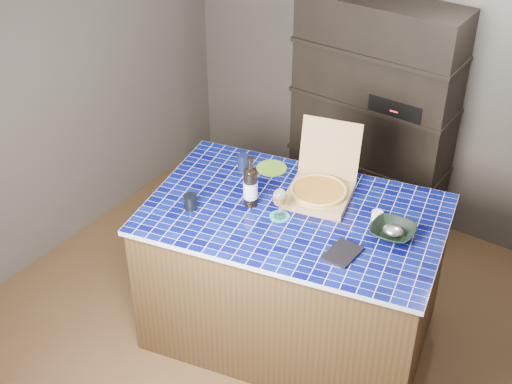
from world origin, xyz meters
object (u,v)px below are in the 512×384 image
Objects in this scene: pizza_box at (320,188)px; wine_glass at (280,198)px; bowl at (393,232)px; kitchen_island at (293,274)px; mead_bottle at (251,186)px; dvd_case at (343,253)px.

pizza_box reaches higher than wine_glass.
kitchen_island is at bearing -168.39° from bowl.
mead_bottle reaches higher than dvd_case.
dvd_case is at bearing -11.43° from wine_glass.
dvd_case is (0.42, -0.19, 0.49)m from kitchen_island.
dvd_case is at bearing -36.18° from kitchen_island.
pizza_box is 1.61× the size of mead_bottle.
dvd_case is at bearing -61.18° from pizza_box.
wine_glass reaches higher than dvd_case.
mead_bottle is (-0.26, -0.08, 0.61)m from kitchen_island.
dvd_case is 0.34m from bowl.
kitchen_island is 0.62m from wine_glass.
kitchen_island is 5.84× the size of mead_bottle.
mead_bottle is at bearing 173.16° from dvd_case.
mead_bottle is 0.87m from bowl.
bowl reaches higher than dvd_case.
mead_bottle is at bearing -166.58° from bowl.
pizza_box reaches higher than mead_bottle.
mead_bottle reaches higher than kitchen_island.
pizza_box is at bearing 135.10° from dvd_case.
wine_glass is at bearing -2.37° from mead_bottle.
bowl is at bearing 18.47° from wine_glass.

